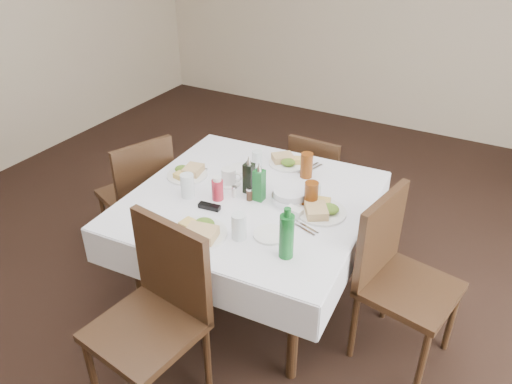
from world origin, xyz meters
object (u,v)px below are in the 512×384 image
water_e (315,193)px  coffee_mug (229,177)px  water_n (257,159)px  chair_east (396,270)px  water_s (239,226)px  chair_south (158,306)px  water_w (187,186)px  oil_cruet_dark (249,177)px  chair_west (140,190)px  dining_table (250,208)px  bread_basket (290,196)px  green_bottle (287,236)px  oil_cruet_green (259,184)px  ketchup_bottle (217,189)px  chair_north (317,178)px

water_e → coffee_mug: (-0.55, -0.07, -0.01)m
water_n → coffee_mug: (-0.05, -0.27, -0.01)m
chair_east → water_s: chair_east is taller
chair_south → water_n: (-0.10, 1.20, 0.25)m
water_w → oil_cruet_dark: 0.37m
chair_west → water_s: (1.07, -0.43, 0.31)m
chair_east → water_w: 1.28m
chair_south → dining_table: bearing=87.1°
chair_west → oil_cruet_dark: bearing=0.6°
bread_basket → water_w: bearing=-155.8°
coffee_mug → green_bottle: 0.79m
water_n → chair_west: bearing=-158.4°
water_s → green_bottle: 0.29m
chair_south → oil_cruet_green: chair_south is taller
ketchup_bottle → chair_south: bearing=-81.0°
green_bottle → chair_east: bearing=40.8°
water_n → green_bottle: bearing=-52.4°
chair_east → bread_basket: chair_east is taller
oil_cruet_dark → dining_table: bearing=-55.0°
chair_east → chair_west: 1.83m
chair_east → oil_cruet_dark: 0.99m
chair_north → water_n: water_n is taller
chair_north → chair_west: 1.31m
chair_north → chair_east: (0.83, -0.89, 0.09)m
water_s → green_bottle: bearing=-3.8°
chair_south → water_e: size_ratio=8.88×
chair_south → green_bottle: bearing=43.4°
chair_south → water_w: 0.78m
water_e → water_w: size_ratio=0.77×
water_e → chair_south: bearing=-111.6°
chair_south → water_e: 1.10m
water_s → oil_cruet_green: bearing=103.4°
chair_south → chair_north: bearing=86.3°
oil_cruet_dark → oil_cruet_green: 0.11m
ketchup_bottle → bread_basket: bearing=26.2°
water_n → oil_cruet_green: bearing=-59.3°
water_s → coffee_mug: bearing=126.8°
water_e → water_w: bearing=-155.0°
chair_east → oil_cruet_dark: bearing=177.2°
water_s → green_bottle: (0.28, -0.02, 0.05)m
water_w → green_bottle: green_bottle is taller
green_bottle → bread_basket: bearing=113.6°
chair_north → oil_cruet_dark: (-0.11, -0.84, 0.39)m
chair_east → water_n: size_ratio=8.08×
oil_cruet_dark → green_bottle: bearing=-44.0°
dining_table → chair_east: bearing=0.5°
water_e → water_w: (-0.68, -0.32, 0.02)m
water_s → coffee_mug: size_ratio=0.91×
chair_east → water_n: chair_east is taller
chair_north → oil_cruet_green: oil_cruet_green is taller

